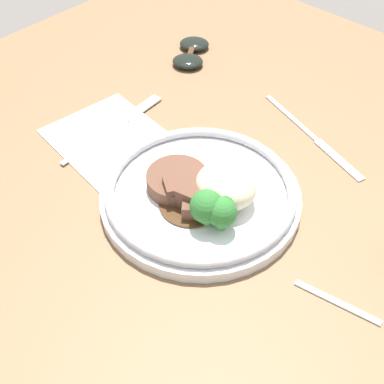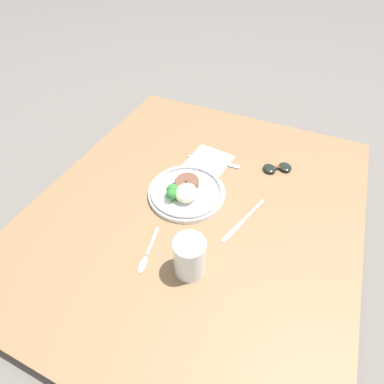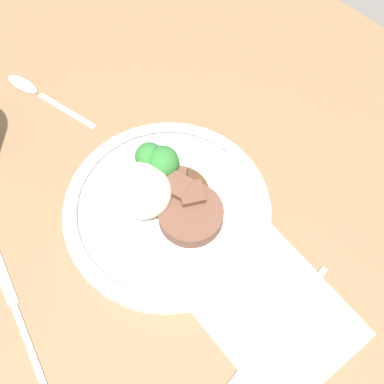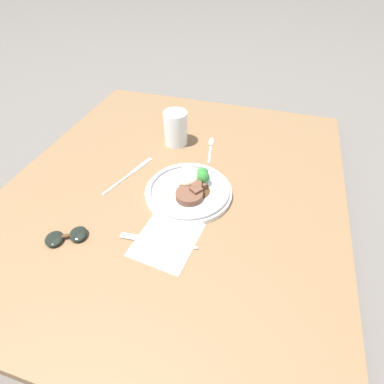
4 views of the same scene
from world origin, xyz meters
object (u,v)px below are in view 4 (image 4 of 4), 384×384
at_px(fork, 151,240).
at_px(knife, 130,174).
at_px(plate, 190,188).
at_px(juice_glass, 176,130).
at_px(spoon, 211,145).
at_px(sunglasses, 66,236).

height_order(fork, knife, fork).
height_order(plate, juice_glass, juice_glass).
bearing_deg(juice_glass, knife, 159.22).
xyz_separation_m(spoon, sunglasses, (-0.51, 0.24, 0.01)).
bearing_deg(juice_glass, fork, -169.26).
relative_size(knife, spoon, 1.35).
bearing_deg(fork, knife, -58.96).
xyz_separation_m(fork, spoon, (0.45, -0.04, -0.00)).
bearing_deg(sunglasses, knife, -40.33).
bearing_deg(plate, sunglasses, 135.44).
bearing_deg(plate, knife, 81.60).
height_order(knife, sunglasses, sunglasses).
relative_size(juice_glass, fork, 0.60).
xyz_separation_m(juice_glass, fork, (-0.43, -0.08, -0.05)).
relative_size(juice_glass, spoon, 0.76).
bearing_deg(sunglasses, juice_glass, -45.81).
bearing_deg(sunglasses, plate, -76.47).
distance_m(fork, sunglasses, 0.21).
height_order(plate, knife, plate).
bearing_deg(juice_glass, plate, -152.70).
bearing_deg(fork, sunglasses, 9.91).
relative_size(fork, spoon, 1.28).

